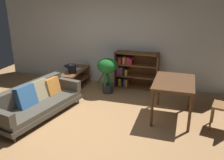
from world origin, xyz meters
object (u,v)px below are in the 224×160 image
dining_table (174,85)px  potted_floor_plant (108,69)px  desk_speaker (72,69)px  bookshelf (133,70)px  media_console (75,80)px  fabric_couch (36,101)px  open_laptop (73,68)px

dining_table → potted_floor_plant: bearing=153.1°
potted_floor_plant → dining_table: potted_floor_plant is taller
desk_speaker → bookshelf: size_ratio=0.19×
media_console → potted_floor_plant: 1.03m
media_console → bookshelf: bearing=21.3°
fabric_couch → bookshelf: (1.58, 2.27, 0.16)m
open_laptop → desk_speaker: 0.33m
fabric_couch → dining_table: size_ratio=1.86×
media_console → bookshelf: size_ratio=1.00×
fabric_couch → open_laptop: fabric_couch is taller
dining_table → bookshelf: bearing=128.2°
fabric_couch → bookshelf: size_ratio=1.82×
potted_floor_plant → media_console: bearing=177.5°
potted_floor_plant → desk_speaker: bearing=-169.0°
media_console → open_laptop: bearing=137.9°
desk_speaker → dining_table: dining_table is taller
open_laptop → dining_table: bearing=-19.8°
open_laptop → desk_speaker: size_ratio=2.00×
potted_floor_plant → bookshelf: bearing=49.1°
media_console → potted_floor_plant: (0.95, -0.04, 0.41)m
open_laptop → potted_floor_plant: size_ratio=0.48×
media_console → desk_speaker: 0.44m
fabric_couch → potted_floor_plant: size_ratio=2.29×
dining_table → bookshelf: size_ratio=0.98×
media_console → open_laptop: 0.31m
fabric_couch → desk_speaker: desk_speaker is taller
desk_speaker → media_console: bearing=100.3°
desk_speaker → dining_table: bearing=-14.8°
open_laptop → fabric_couch: bearing=-90.4°
dining_table → open_laptop: bearing=160.2°
open_laptop → bookshelf: (1.57, 0.50, -0.05)m
open_laptop → dining_table: dining_table is taller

